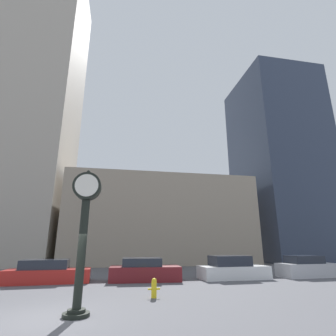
% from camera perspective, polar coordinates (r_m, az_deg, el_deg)
% --- Properties ---
extents(ground_plane, '(200.00, 200.00, 0.00)m').
position_cam_1_polar(ground_plane, '(9.80, -25.53, -27.61)').
color(ground_plane, '#515156').
extents(building_tall_tower, '(11.29, 12.00, 40.20)m').
position_cam_1_polar(building_tall_tower, '(39.74, -27.81, 12.63)').
color(building_tall_tower, '#ADA393').
rests_on(building_tall_tower, ground_plane).
extents(building_storefront_row, '(21.30, 12.00, 9.84)m').
position_cam_1_polar(building_storefront_row, '(33.83, -2.25, -11.56)').
color(building_storefront_row, gray).
rests_on(building_storefront_row, ground_plane).
extents(building_glass_modern, '(10.31, 12.00, 27.15)m').
position_cam_1_polar(building_glass_modern, '(42.07, 22.90, 0.81)').
color(building_glass_modern, '#2D384C').
rests_on(building_glass_modern, ground_plane).
extents(street_clock, '(0.96, 0.84, 4.74)m').
position_cam_1_polar(street_clock, '(9.56, -17.81, -11.50)').
color(street_clock, black).
rests_on(street_clock, ground_plane).
extents(car_red, '(4.81, 1.99, 1.29)m').
position_cam_1_polar(car_red, '(17.95, -24.76, -20.04)').
color(car_red, red).
rests_on(car_red, ground_plane).
extents(car_maroon, '(4.40, 2.15, 1.34)m').
position_cam_1_polar(car_maroon, '(17.43, -5.16, -21.43)').
color(car_maroon, maroon).
rests_on(car_maroon, ground_plane).
extents(car_white, '(4.53, 2.06, 1.44)m').
position_cam_1_polar(car_white, '(18.84, 13.84, -20.58)').
color(car_white, silver).
rests_on(car_white, ground_plane).
extents(car_silver, '(4.09, 1.88, 1.40)m').
position_cam_1_polar(car_silver, '(21.64, 27.98, -18.63)').
color(car_silver, '#BCBCC1').
rests_on(car_silver, ground_plane).
extents(fire_hydrant_near, '(0.52, 0.22, 0.78)m').
position_cam_1_polar(fire_hydrant_near, '(12.20, -3.07, -24.58)').
color(fire_hydrant_near, yellow).
rests_on(fire_hydrant_near, ground_plane).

